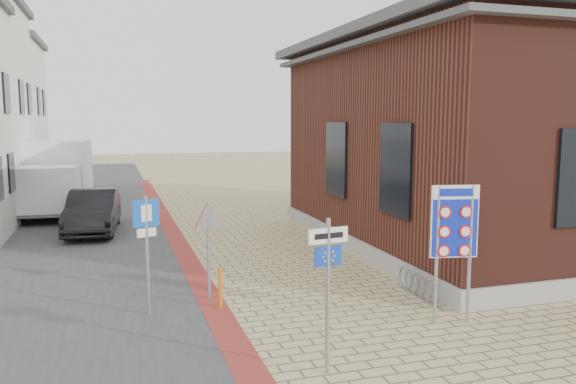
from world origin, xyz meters
TOP-DOWN VIEW (x-y plane):
  - ground at (0.00, 0.00)m, footprint 120.00×120.00m
  - road_strip at (-5.50, 15.00)m, footprint 7.00×60.00m
  - curb_strip at (-2.00, 10.00)m, footprint 0.60×40.00m
  - brick_building at (8.99, 7.00)m, footprint 13.00×13.00m
  - bike_rack at (2.65, 2.20)m, footprint 0.08×1.80m
  - sedan at (-4.73, 12.44)m, footprint 2.02×4.78m
  - box_truck at (-6.31, 17.10)m, footprint 2.87×6.14m
  - border_sign at (2.40, 0.50)m, footprint 0.95×0.24m
  - essen_sign at (-0.80, -0.82)m, footprint 0.69×0.13m
  - parking_sign at (-3.38, 2.80)m, footprint 0.54×0.21m
  - yield_sign at (-2.00, 3.50)m, footprint 0.77×0.25m
  - bollard at (-1.87, 2.80)m, footprint 0.09×0.09m

SIDE VIEW (x-z plane):
  - ground at x=0.00m, z-range 0.00..0.00m
  - road_strip at x=-5.50m, z-range 0.00..0.02m
  - curb_strip at x=-2.00m, z-range 0.00..0.03m
  - bike_rack at x=2.65m, z-range -0.04..0.56m
  - bollard at x=-1.87m, z-range 0.00..0.93m
  - sedan at x=-4.73m, z-range 0.00..1.54m
  - box_truck at x=-6.31m, z-range 0.05..3.19m
  - yield_sign at x=-2.00m, z-range 0.56..2.75m
  - essen_sign at x=-0.80m, z-range 0.42..2.98m
  - parking_sign at x=-3.38m, z-range 0.46..3.00m
  - border_sign at x=2.40m, z-range 0.62..3.44m
  - brick_building at x=8.99m, z-range 0.09..6.89m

